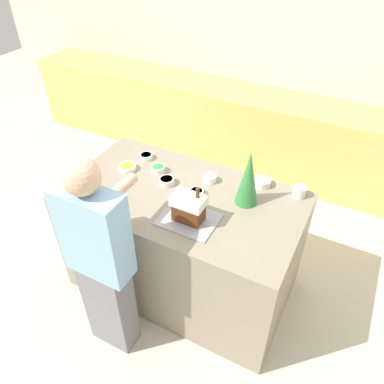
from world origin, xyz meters
The scene contains 16 objects.
ground_plane centered at (0.00, 0.00, 0.00)m, with size 12.00×12.00×0.00m, color beige.
wall_back centered at (0.00, 2.23, 1.30)m, with size 8.00×0.05×2.60m.
back_cabinet_block centered at (0.00, 1.91, 0.44)m, with size 6.00×0.60×0.89m.
kitchen_island centered at (0.00, 0.00, 0.46)m, with size 1.66×0.92×0.92m.
baking_tray centered at (0.16, -0.20, 0.93)m, with size 0.37×0.29×0.01m.
gingerbread_house centered at (0.16, -0.20, 1.03)m, with size 0.21×0.14×0.25m.
decorative_tree centered at (0.41, 0.14, 1.12)m, with size 0.15×0.15×0.39m.
candy_bowl_far_left centered at (0.10, 0.24, 0.95)m, with size 0.09×0.09×0.05m.
candy_bowl_beside_tree centered at (-0.16, 0.07, 0.95)m, with size 0.11×0.11×0.05m.
candy_bowl_near_tray_left centered at (-0.29, 0.17, 0.95)m, with size 0.10×0.10×0.05m.
candy_bowl_near_tray_right centered at (-0.47, 0.28, 0.94)m, with size 0.10×0.10×0.04m.
candy_bowl_front_corner centered at (0.09, 0.05, 0.94)m, with size 0.10×0.10×0.04m.
candy_bowl_far_right centered at (0.45, 0.37, 0.95)m, with size 0.12×0.12×0.05m.
candy_bowl_center_rear centered at (-0.52, 0.08, 0.94)m, with size 0.14×0.14×0.04m.
mug centered at (0.71, 0.37, 0.96)m, with size 0.09×0.09×0.08m.
person centered at (-0.20, -0.66, 0.80)m, with size 0.41×0.51×1.55m.
Camera 1 is at (0.99, -1.74, 2.55)m, focal length 35.00 mm.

